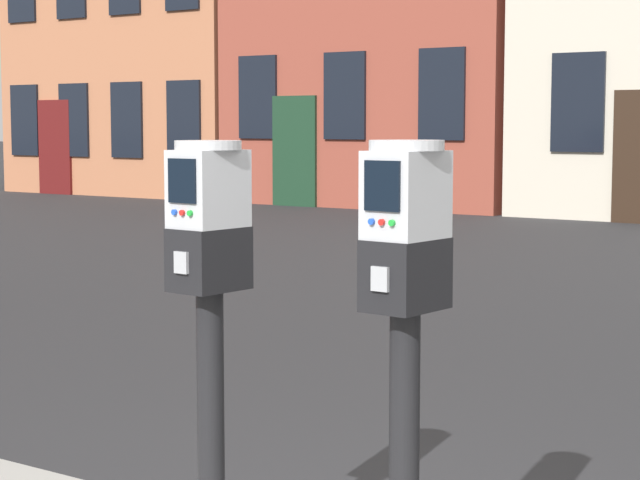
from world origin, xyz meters
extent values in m
cylinder|color=black|center=(-0.26, -0.10, 0.58)|extent=(0.10, 0.10, 0.89)
cube|color=black|center=(-0.26, -0.10, 1.13)|extent=(0.19, 0.25, 0.21)
cube|color=#A5A8AD|center=(-0.27, -0.23, 1.13)|extent=(0.06, 0.02, 0.07)
cube|color=#B7BABF|center=(-0.26, -0.10, 1.36)|extent=(0.19, 0.24, 0.25)
cube|color=black|center=(-0.27, -0.22, 1.39)|extent=(0.12, 0.02, 0.14)
cylinder|color=blue|center=(-0.31, -0.22, 1.29)|extent=(0.02, 0.01, 0.02)
cylinder|color=red|center=(-0.27, -0.22, 1.29)|extent=(0.02, 0.01, 0.02)
cylinder|color=green|center=(-0.24, -0.23, 1.29)|extent=(0.02, 0.01, 0.02)
cylinder|color=#B7BABF|center=(-0.26, -0.10, 1.50)|extent=(0.23, 0.23, 0.03)
cylinder|color=black|center=(0.48, -0.10, 0.59)|extent=(0.10, 0.10, 0.89)
cube|color=black|center=(0.48, -0.10, 1.13)|extent=(0.19, 0.25, 0.21)
cube|color=#A5A8AD|center=(0.47, -0.23, 1.13)|extent=(0.06, 0.02, 0.07)
cube|color=#B7BABF|center=(0.48, -0.10, 1.36)|extent=(0.19, 0.24, 0.25)
cube|color=black|center=(0.47, -0.22, 1.39)|extent=(0.12, 0.02, 0.14)
cylinder|color=blue|center=(0.43, -0.22, 1.29)|extent=(0.02, 0.01, 0.02)
cylinder|color=red|center=(0.47, -0.22, 1.29)|extent=(0.02, 0.01, 0.02)
cylinder|color=green|center=(0.50, -0.23, 1.29)|extent=(0.02, 0.01, 0.02)
cylinder|color=#B7BABF|center=(0.48, -0.10, 1.51)|extent=(0.23, 0.23, 0.03)
cube|color=black|center=(-18.23, 14.62, 1.65)|extent=(0.88, 0.06, 1.60)
cube|color=black|center=(-16.62, 14.62, 1.65)|extent=(0.88, 0.06, 1.60)
cube|color=black|center=(-15.02, 14.62, 1.65)|extent=(0.88, 0.06, 1.60)
cube|color=black|center=(-13.42, 14.62, 1.65)|extent=(0.88, 0.06, 1.60)
cube|color=#591414|center=(-17.25, 14.62, 1.05)|extent=(1.00, 0.07, 2.10)
cube|color=black|center=(-11.50, 14.62, 2.08)|extent=(0.90, 0.06, 1.60)
cube|color=black|center=(-9.48, 14.62, 2.08)|extent=(0.90, 0.06, 1.60)
cube|color=black|center=(-7.45, 14.62, 2.08)|extent=(0.90, 0.06, 1.60)
cube|color=#193823|center=(-10.62, 14.62, 1.05)|extent=(1.00, 0.07, 2.10)
cube|color=black|center=(-4.96, 14.62, 1.91)|extent=(0.90, 0.06, 1.60)
camera|label=1|loc=(2.12, -2.91, 1.57)|focal=63.70mm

